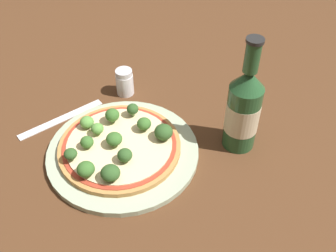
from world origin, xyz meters
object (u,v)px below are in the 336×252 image
beer_bottle (243,109)px  pepper_shaker (125,82)px  pizza (120,146)px  fork (61,119)px

beer_bottle → pepper_shaker: beer_bottle is taller
pizza → beer_bottle: (0.19, 0.14, 0.07)m
pizza → beer_bottle: bearing=37.2°
pizza → beer_bottle: 0.24m
fork → beer_bottle: bearing=-48.3°
beer_bottle → fork: size_ratio=1.29×
pepper_shaker → fork: pepper_shaker is taller
beer_bottle → pepper_shaker: size_ratio=3.83×
beer_bottle → pepper_shaker: (-0.28, 0.02, -0.06)m
fork → pepper_shaker: bearing=-2.4°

